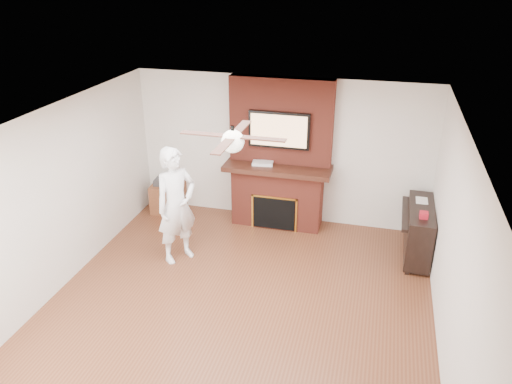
% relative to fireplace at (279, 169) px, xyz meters
% --- Properties ---
extents(room_shell, '(5.36, 5.86, 2.86)m').
position_rel_fireplace_xyz_m(room_shell, '(0.00, -2.55, 0.25)').
color(room_shell, '#542A18').
rests_on(room_shell, ground).
extents(fireplace, '(1.78, 0.64, 2.50)m').
position_rel_fireplace_xyz_m(fireplace, '(0.00, 0.00, 0.00)').
color(fireplace, maroon).
rests_on(fireplace, ground).
extents(tv, '(1.00, 0.08, 0.60)m').
position_rel_fireplace_xyz_m(tv, '(0.00, -0.05, 0.68)').
color(tv, black).
rests_on(tv, fireplace).
extents(ceiling_fan, '(1.21, 1.21, 0.31)m').
position_rel_fireplace_xyz_m(ceiling_fan, '(-0.00, -2.55, 1.34)').
color(ceiling_fan, black).
rests_on(ceiling_fan, room_shell).
extents(person, '(0.74, 0.79, 1.79)m').
position_rel_fireplace_xyz_m(person, '(-1.20, -1.54, -0.10)').
color(person, white).
rests_on(person, ground).
extents(side_table, '(0.59, 0.59, 0.63)m').
position_rel_fireplace_xyz_m(side_table, '(-2.02, -0.07, -0.71)').
color(side_table, brown).
rests_on(side_table, ground).
extents(piano, '(0.49, 1.26, 0.91)m').
position_rel_fireplace_xyz_m(piano, '(2.30, -0.55, -0.56)').
color(piano, black).
rests_on(piano, ground).
extents(cable_box, '(0.36, 0.24, 0.05)m').
position_rel_fireplace_xyz_m(cable_box, '(-0.25, -0.10, 0.11)').
color(cable_box, silver).
rests_on(cable_box, fireplace).
extents(candle_orange, '(0.07, 0.07, 0.13)m').
position_rel_fireplace_xyz_m(candle_orange, '(-0.09, -0.16, -0.93)').
color(candle_orange, orange).
rests_on(candle_orange, ground).
extents(candle_green, '(0.07, 0.07, 0.09)m').
position_rel_fireplace_xyz_m(candle_green, '(0.07, -0.17, -0.95)').
color(candle_green, '#30752F').
rests_on(candle_green, ground).
extents(candle_cream, '(0.08, 0.08, 0.12)m').
position_rel_fireplace_xyz_m(candle_cream, '(0.03, -0.23, -0.94)').
color(candle_cream, '#F9ECC6').
rests_on(candle_cream, ground).
extents(candle_blue, '(0.06, 0.06, 0.08)m').
position_rel_fireplace_xyz_m(candle_blue, '(0.28, -0.16, -0.95)').
color(candle_blue, teal).
rests_on(candle_blue, ground).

